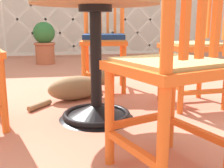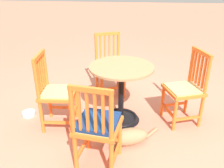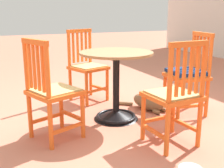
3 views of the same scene
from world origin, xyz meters
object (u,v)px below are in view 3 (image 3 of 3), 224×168
Objects in this scene: orange_chair_facing_out at (188,75)px; tabby_cat at (151,102)px; cafe_table at (116,93)px; orange_chair_at_corner at (174,97)px; orange_chair_by_planter at (87,67)px; orange_chair_tucked_in at (52,93)px.

tabby_cat is (-0.25, -0.32, -0.35)m from orange_chair_facing_out.
orange_chair_at_corner is (0.76, 0.19, 0.15)m from cafe_table.
orange_chair_by_planter is (-0.77, -0.06, 0.15)m from cafe_table.
orange_chair_tucked_in reaches higher than tabby_cat.
orange_chair_tucked_in is 1.19m from orange_chair_by_planter.
cafe_table is 0.79m from orange_chair_at_corner.
orange_chair_tucked_in is at bearing -33.97° from orange_chair_by_planter.
orange_chair_by_planter reaches higher than cafe_table.
orange_chair_tucked_in and orange_chair_by_planter have the same top height.
orange_chair_facing_out is 1.41× the size of tabby_cat.
tabby_cat is (-0.84, 0.30, -0.34)m from orange_chair_at_corner.
cafe_table is 0.83× the size of orange_chair_facing_out.
orange_chair_tucked_in is 1.29m from tabby_cat.
orange_chair_tucked_in and orange_chair_at_corner have the same top height.
orange_chair_facing_out is (-0.59, 0.62, 0.01)m from orange_chair_at_corner.
orange_chair_at_corner and orange_chair_facing_out have the same top height.
tabby_cat is at bearing 99.36° from cafe_table.
orange_chair_facing_out is at bearing 52.09° from tabby_cat.
tabby_cat is at bearing 103.81° from orange_chair_tucked_in.
orange_chair_facing_out and orange_chair_by_planter have the same top height.
orange_chair_tucked_in is at bearing -73.27° from cafe_table.
cafe_table is 0.77m from orange_chair_tucked_in.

